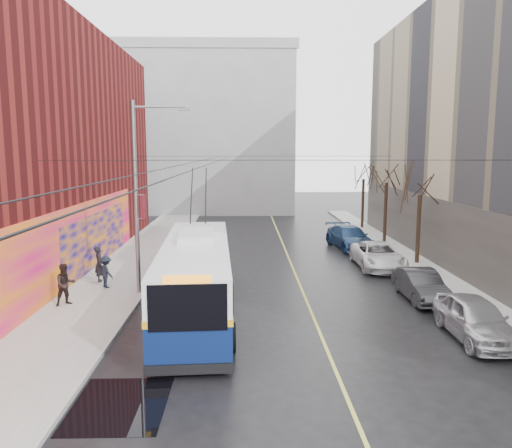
{
  "coord_description": "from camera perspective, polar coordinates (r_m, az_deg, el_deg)",
  "views": [
    {
      "loc": [
        -1.31,
        -12.95,
        6.73
      ],
      "look_at": [
        -0.74,
        11.39,
        3.18
      ],
      "focal_mm": 35.0,
      "sensor_mm": 36.0,
      "label": 1
    }
  ],
  "objects": [
    {
      "name": "pigeons_flying",
      "position": [
        23.43,
        -4.51,
        8.37
      ],
      "size": [
        2.16,
        3.69,
        1.88
      ],
      "color": "slate"
    },
    {
      "name": "catenary_wires",
      "position": [
        27.75,
        -3.91,
        7.29
      ],
      "size": [
        18.0,
        60.0,
        0.22
      ],
      "color": "black"
    },
    {
      "name": "tree_near",
      "position": [
        30.78,
        18.29,
        4.62
      ],
      "size": [
        3.2,
        3.2,
        6.4
      ],
      "color": "black",
      "rests_on": "ground"
    },
    {
      "name": "parked_car_b",
      "position": [
        24.11,
        18.31,
        -6.64
      ],
      "size": [
        1.51,
        4.19,
        1.37
      ],
      "primitive_type": "imported",
      "rotation": [
        0.0,
        0.0,
        0.01
      ],
      "color": "#29292B",
      "rests_on": "ground"
    },
    {
      "name": "ground",
      "position": [
        14.65,
        4.17,
        -19.07
      ],
      "size": [
        140.0,
        140.0,
        0.0
      ],
      "primitive_type": "plane",
      "color": "black",
      "rests_on": "ground"
    },
    {
      "name": "trolleybus",
      "position": [
        20.82,
        -6.86,
        -5.92
      ],
      "size": [
        3.43,
        12.53,
        5.88
      ],
      "rotation": [
        0.0,
        0.0,
        0.06
      ],
      "color": "#091847",
      "rests_on": "ground"
    },
    {
      "name": "puddle",
      "position": [
        14.67,
        -15.35,
        -19.3
      ],
      "size": [
        2.51,
        3.13,
        0.01
      ],
      "primitive_type": "cube",
      "color": "black",
      "rests_on": "ground"
    },
    {
      "name": "pedestrian_a",
      "position": [
        26.59,
        -17.48,
        -4.39
      ],
      "size": [
        0.6,
        0.76,
        1.83
      ],
      "primitive_type": "imported",
      "rotation": [
        0.0,
        0.0,
        1.85
      ],
      "color": "black",
      "rests_on": "sidewalk_left"
    },
    {
      "name": "sidewalk_left",
      "position": [
        26.67,
        -15.93,
        -6.47
      ],
      "size": [
        4.0,
        60.0,
        0.15
      ],
      "primitive_type": "cube",
      "color": "gray",
      "rests_on": "ground"
    },
    {
      "name": "parked_car_d",
      "position": [
        35.34,
        10.67,
        -1.53
      ],
      "size": [
        3.02,
        5.67,
        1.56
      ],
      "primitive_type": "imported",
      "rotation": [
        0.0,
        0.0,
        0.16
      ],
      "color": "navy",
      "rests_on": "ground"
    },
    {
      "name": "following_car",
      "position": [
        34.89,
        -5.3,
        -1.74
      ],
      "size": [
        1.95,
        4.05,
        1.34
      ],
      "primitive_type": "imported",
      "rotation": [
        0.0,
        0.0,
        -0.1
      ],
      "color": "#B0AFB4",
      "rests_on": "ground"
    },
    {
      "name": "parked_car_c",
      "position": [
        29.88,
        13.76,
        -3.52
      ],
      "size": [
        2.5,
        5.31,
        1.47
      ],
      "primitive_type": "imported",
      "rotation": [
        0.0,
        0.0,
        -0.01
      ],
      "color": "silver",
      "rests_on": "ground"
    },
    {
      "name": "lane_line",
      "position": [
        27.92,
        4.5,
        -5.67
      ],
      "size": [
        0.12,
        50.0,
        0.01
      ],
      "primitive_type": "cube",
      "color": "#BFB74C",
      "rests_on": "ground"
    },
    {
      "name": "tree_mid",
      "position": [
        37.42,
        14.73,
        5.77
      ],
      "size": [
        3.2,
        3.2,
        6.68
      ],
      "color": "black",
      "rests_on": "ground"
    },
    {
      "name": "streetlight_pole",
      "position": [
        23.52,
        -13.21,
        3.49
      ],
      "size": [
        2.65,
        0.6,
        9.0
      ],
      "color": "slate",
      "rests_on": "ground"
    },
    {
      "name": "pedestrian_b",
      "position": [
        23.12,
        -20.95,
        -6.46
      ],
      "size": [
        1.12,
        1.08,
        1.81
      ],
      "primitive_type": "imported",
      "rotation": [
        0.0,
        0.0,
        0.65
      ],
      "color": "black",
      "rests_on": "sidewalk_left"
    },
    {
      "name": "building_far",
      "position": [
        58.17,
        -6.07,
        10.51
      ],
      "size": [
        20.5,
        12.1,
        18.0
      ],
      "color": "gray",
      "rests_on": "ground"
    },
    {
      "name": "tree_far",
      "position": [
        44.19,
        12.22,
        6.06
      ],
      "size": [
        3.2,
        3.2,
        6.57
      ],
      "color": "black",
      "rests_on": "ground"
    },
    {
      "name": "pedestrian_c",
      "position": [
        25.39,
        -16.76,
        -5.26
      ],
      "size": [
        1.12,
        1.12,
        1.56
      ],
      "primitive_type": "imported",
      "rotation": [
        0.0,
        0.0,
        2.36
      ],
      "color": "black",
      "rests_on": "sidewalk_left"
    },
    {
      "name": "sidewalk_right",
      "position": [
        27.8,
        20.59,
        -6.09
      ],
      "size": [
        2.0,
        60.0,
        0.15
      ],
      "primitive_type": "cube",
      "color": "gray",
      "rests_on": "ground"
    },
    {
      "name": "parked_car_a",
      "position": [
        19.9,
        23.78,
        -9.86
      ],
      "size": [
        1.86,
        4.53,
        1.53
      ],
      "primitive_type": "imported",
      "rotation": [
        0.0,
        0.0,
        -0.01
      ],
      "color": "#B4B5B9",
      "rests_on": "ground"
    }
  ]
}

